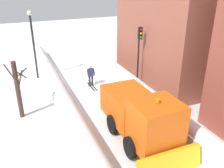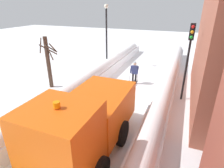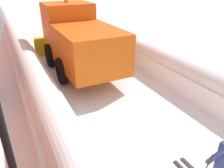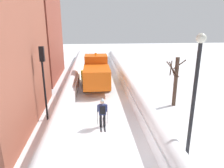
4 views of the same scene
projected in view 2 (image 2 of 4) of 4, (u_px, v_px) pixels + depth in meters
ground_plane at (82, 148)px, 7.88m from camera, size 80.00×80.00×0.00m
snowbank_left at (145, 154)px, 6.71m from camera, size 1.10×36.00×1.31m
snowbank_right at (31, 123)px, 8.57m from camera, size 1.10×36.00×1.23m
plow_truck at (84, 124)px, 6.98m from camera, size 3.20×5.98×3.12m
skier at (135, 71)px, 13.87m from camera, size 0.62×1.80×1.81m
traffic_light_pole at (189, 49)px, 10.58m from camera, size 0.28×0.42×4.69m
street_lamp at (106, 29)px, 17.00m from camera, size 0.40×0.40×5.67m
bare_tree_near at (48, 61)px, 12.95m from camera, size 1.26×1.64×3.66m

